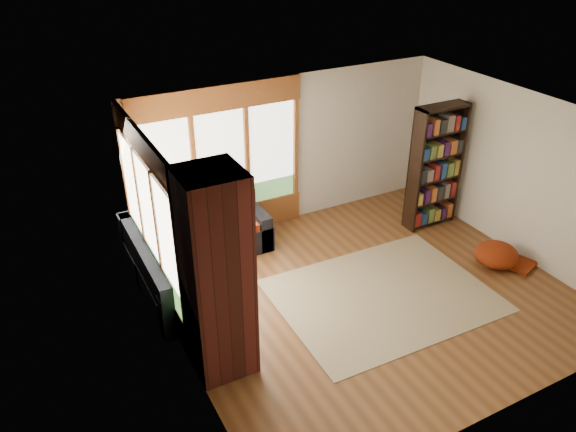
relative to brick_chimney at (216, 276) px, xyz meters
name	(u,v)px	position (x,y,z in m)	size (l,w,h in m)	color
floor	(367,293)	(2.40, 0.35, -1.30)	(5.50, 5.50, 0.00)	brown
ceiling	(381,123)	(2.40, 0.35, 1.30)	(5.50, 5.50, 0.00)	white
wall_back	(287,151)	(2.40, 2.85, 0.00)	(5.50, 0.04, 2.60)	silver
wall_front	(519,321)	(2.40, -2.15, 0.00)	(5.50, 0.04, 2.60)	silver
wall_left	(177,269)	(-0.35, 0.35, 0.00)	(0.04, 5.00, 2.60)	silver
wall_right	(519,175)	(5.15, 0.35, 0.00)	(0.04, 5.00, 2.60)	silver
windows_back	(222,163)	(1.20, 2.82, 0.05)	(2.82, 0.10, 1.90)	brown
windows_left	(150,219)	(-0.32, 1.55, 0.05)	(0.10, 2.62, 1.90)	brown
roller_blind	(132,168)	(-0.29, 2.38, 0.45)	(0.03, 0.72, 0.90)	gray
brick_chimney	(216,276)	(0.00, 0.00, 0.00)	(0.70, 0.70, 2.60)	#471914
sectional_sofa	(198,253)	(0.45, 2.05, -1.00)	(2.20, 2.20, 0.80)	black
area_rug	(383,295)	(2.56, 0.18, -1.29)	(3.02, 2.31, 0.01)	beige
bookshelf	(435,167)	(4.54, 1.54, -0.22)	(0.93, 0.31, 2.16)	black
pouf	(497,254)	(4.60, 0.02, -1.11)	(0.67, 0.67, 0.36)	maroon
dog_tan	(206,221)	(0.63, 2.09, -0.50)	(1.06, 1.03, 0.52)	brown
dog_brindle	(195,242)	(0.28, 1.64, -0.53)	(0.88, 0.97, 0.47)	black
throw_pillows	(195,223)	(0.48, 2.20, -0.55)	(1.98, 1.68, 0.45)	#2E2119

